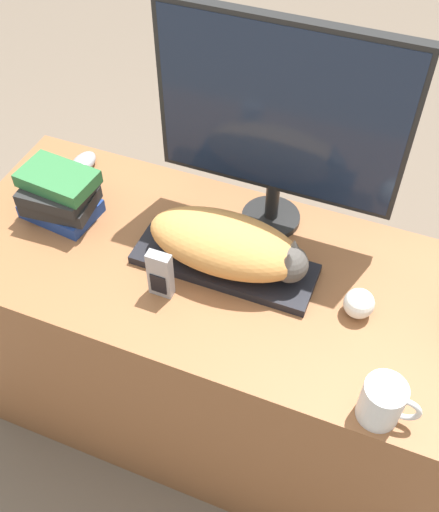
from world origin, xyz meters
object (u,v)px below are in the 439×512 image
(computer_mouse, at_px, (83,163))
(book_stack, at_px, (60,195))
(phone, at_px, (160,275))
(cat, at_px, (230,245))
(coffee_mug, at_px, (383,402))
(keyboard, at_px, (224,264))
(baseball, at_px, (359,303))
(monitor, at_px, (279,118))

(computer_mouse, bearing_deg, book_stack, -74.83)
(phone, distance_m, book_stack, 0.39)
(cat, relative_size, book_stack, 1.85)
(cat, relative_size, coffee_mug, 3.24)
(keyboard, bearing_deg, baseball, -2.84)
(monitor, height_order, baseball, monitor)
(monitor, bearing_deg, computer_mouse, 179.74)
(keyboard, distance_m, phone, 0.18)
(keyboard, height_order, phone, phone)
(cat, bearing_deg, book_stack, 178.26)
(coffee_mug, bearing_deg, phone, 167.16)
(computer_mouse, bearing_deg, monitor, -0.26)
(coffee_mug, distance_m, book_stack, 0.96)
(keyboard, height_order, computer_mouse, computer_mouse)
(coffee_mug, relative_size, book_stack, 0.57)
(monitor, bearing_deg, phone, -116.48)
(baseball, distance_m, book_stack, 0.82)
(computer_mouse, height_order, coffee_mug, coffee_mug)
(monitor, relative_size, baseball, 8.28)
(keyboard, relative_size, computer_mouse, 4.31)
(keyboard, relative_size, baseball, 6.34)
(book_stack, bearing_deg, coffee_mug, -16.52)
(keyboard, distance_m, monitor, 0.38)
(monitor, height_order, computer_mouse, monitor)
(keyboard, bearing_deg, coffee_mug, -30.12)
(cat, relative_size, phone, 3.01)
(computer_mouse, height_order, book_stack, book_stack)
(monitor, height_order, coffee_mug, monitor)
(computer_mouse, bearing_deg, cat, -20.81)
(coffee_mug, bearing_deg, book_stack, 163.48)
(monitor, distance_m, coffee_mug, 0.67)
(computer_mouse, height_order, phone, phone)
(cat, distance_m, book_stack, 0.49)
(computer_mouse, height_order, baseball, baseball)
(baseball, distance_m, phone, 0.47)
(keyboard, xyz_separation_m, book_stack, (-0.48, 0.01, 0.06))
(baseball, bearing_deg, coffee_mug, -67.18)
(keyboard, bearing_deg, book_stack, 178.21)
(baseball, bearing_deg, book_stack, 177.77)
(cat, distance_m, monitor, 0.32)
(coffee_mug, bearing_deg, computer_mouse, 154.51)
(book_stack, bearing_deg, baseball, -2.23)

